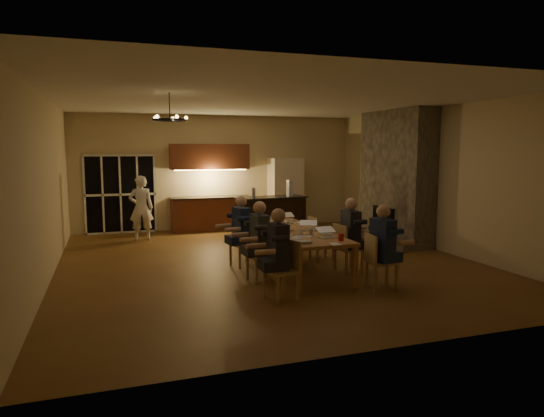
{
  "coord_description": "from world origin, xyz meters",
  "views": [
    {
      "loc": [
        -2.97,
        -9.09,
        2.27
      ],
      "look_at": [
        0.19,
        0.3,
        1.04
      ],
      "focal_mm": 32.0,
      "sensor_mm": 36.0,
      "label": 1
    }
  ],
  "objects_px": {
    "refrigerator": "(285,193)",
    "chair_left_far": "(243,243)",
    "redcup_mid": "(266,225)",
    "bar_bottle": "(254,193)",
    "plate_near": "(326,234)",
    "laptop_a": "(302,235)",
    "laptop_b": "(328,231)",
    "chair_left_near": "(281,270)",
    "person_left_far": "(241,231)",
    "mug_back": "(266,223)",
    "person_right_mid": "(351,235)",
    "redcup_far": "(277,217)",
    "chair_right_mid": "(349,248)",
    "plate_left": "(295,239)",
    "mug_front": "(301,232)",
    "can_silver": "(311,233)",
    "chair_right_near": "(382,261)",
    "laptop_d": "(308,224)",
    "mug_mid": "(288,223)",
    "can_cola": "(264,217)",
    "chandelier": "(170,120)",
    "person_left_mid": "(260,241)",
    "redcup_near": "(341,237)",
    "laptop_f": "(288,216)",
    "bar_blender": "(290,188)",
    "plate_far": "(300,223)",
    "chair_left_mid": "(261,255)",
    "laptop_c": "(283,224)",
    "person_right_near": "(382,247)",
    "person_left_near": "(278,254)",
    "dining_table": "(294,250)",
    "standing_person": "(141,208)",
    "bar_island": "(271,218)",
    "laptop_e": "(268,217)",
    "chair_right_far": "(322,238)"
  },
  "relations": [
    {
      "from": "chair_left_near",
      "to": "chair_left_far",
      "type": "distance_m",
      "value": 2.21
    },
    {
      "from": "redcup_mid",
      "to": "bar_bottle",
      "type": "relative_size",
      "value": 0.5
    },
    {
      "from": "person_left_near",
      "to": "plate_near",
      "type": "bearing_deg",
      "value": 129.44
    },
    {
      "from": "laptop_a",
      "to": "plate_near",
      "type": "height_order",
      "value": "laptop_a"
    },
    {
      "from": "refrigerator",
      "to": "chandelier",
      "type": "relative_size",
      "value": 3.47
    },
    {
      "from": "chair_left_far",
      "to": "person_right_mid",
      "type": "bearing_deg",
      "value": 42.19
    },
    {
      "from": "refrigerator",
      "to": "dining_table",
      "type": "height_order",
      "value": "refrigerator"
    },
    {
      "from": "mug_back",
      "to": "plate_left",
      "type": "distance_m",
      "value": 1.59
    },
    {
      "from": "chair_right_far",
      "to": "person_left_far",
      "type": "bearing_deg",
      "value": 88.55
    },
    {
      "from": "chair_right_mid",
      "to": "can_silver",
      "type": "distance_m",
      "value": 0.96
    },
    {
      "from": "mug_front",
      "to": "plate_near",
      "type": "height_order",
      "value": "mug_front"
    },
    {
      "from": "laptop_d",
      "to": "mug_mid",
      "type": "height_order",
      "value": "laptop_d"
    },
    {
      "from": "mug_front",
      "to": "can_silver",
      "type": "relative_size",
      "value": 0.83
    },
    {
      "from": "chair_left_far",
      "to": "can_silver",
      "type": "distance_m",
      "value": 1.58
    },
    {
      "from": "person_left_near",
      "to": "can_cola",
      "type": "bearing_deg",
      "value": 167.54
    },
    {
      "from": "redcup_far",
      "to": "plate_near",
      "type": "relative_size",
      "value": 0.53
    },
    {
      "from": "laptop_e",
      "to": "can_silver",
      "type": "height_order",
      "value": "laptop_e"
    },
    {
      "from": "chair_left_near",
      "to": "chandelier",
      "type": "xyz_separation_m",
      "value": [
        -1.4,
        1.63,
        2.31
      ]
    },
    {
      "from": "refrigerator",
      "to": "chair_left_far",
      "type": "relative_size",
      "value": 2.25
    },
    {
      "from": "laptop_b",
      "to": "chair_left_near",
      "type": "bearing_deg",
      "value": -147.52
    },
    {
      "from": "bar_island",
      "to": "chair_left_far",
      "type": "bearing_deg",
      "value": -126.03
    },
    {
      "from": "laptop_e",
      "to": "bar_bottle",
      "type": "distance_m",
      "value": 1.96
    },
    {
      "from": "chair_right_near",
      "to": "mug_front",
      "type": "height_order",
      "value": "chair_right_near"
    },
    {
      "from": "person_left_far",
      "to": "dining_table",
      "type": "bearing_deg",
      "value": 48.77
    },
    {
      "from": "standing_person",
      "to": "plate_near",
      "type": "relative_size",
      "value": 7.1
    },
    {
      "from": "dining_table",
      "to": "plate_near",
      "type": "xyz_separation_m",
      "value": [
        0.38,
        -0.58,
        0.38
      ]
    },
    {
      "from": "laptop_b",
      "to": "plate_far",
      "type": "xyz_separation_m",
      "value": [
        0.14,
        1.64,
        -0.1
      ]
    },
    {
      "from": "dining_table",
      "to": "laptop_f",
      "type": "height_order",
      "value": "laptop_f"
    },
    {
      "from": "laptop_d",
      "to": "bar_bottle",
      "type": "bearing_deg",
      "value": 118.51
    },
    {
      "from": "person_left_far",
      "to": "mug_back",
      "type": "relative_size",
      "value": 13.8
    },
    {
      "from": "chair_right_mid",
      "to": "mug_front",
      "type": "relative_size",
      "value": 8.9
    },
    {
      "from": "person_right_mid",
      "to": "plate_near",
      "type": "height_order",
      "value": "person_right_mid"
    },
    {
      "from": "plate_near",
      "to": "bar_bottle",
      "type": "xyz_separation_m",
      "value": [
        -0.3,
        3.53,
        0.44
      ]
    },
    {
      "from": "chair_right_mid",
      "to": "plate_left",
      "type": "distance_m",
      "value": 1.33
    },
    {
      "from": "standing_person",
      "to": "laptop_a",
      "type": "relative_size",
      "value": 5.05
    },
    {
      "from": "redcup_near",
      "to": "bar_blender",
      "type": "relative_size",
      "value": 0.3
    },
    {
      "from": "plate_far",
      "to": "chair_right_far",
      "type": "bearing_deg",
      "value": -20.6
    },
    {
      "from": "chair_left_near",
      "to": "plate_far",
      "type": "relative_size",
      "value": 3.49
    },
    {
      "from": "dining_table",
      "to": "standing_person",
      "type": "bearing_deg",
      "value": 122.35
    },
    {
      "from": "redcup_far",
      "to": "can_cola",
      "type": "relative_size",
      "value": 1.0
    },
    {
      "from": "chair_left_mid",
      "to": "laptop_c",
      "type": "distance_m",
      "value": 0.96
    },
    {
      "from": "person_left_mid",
      "to": "redcup_near",
      "type": "bearing_deg",
      "value": 56.47
    },
    {
      "from": "chair_right_mid",
      "to": "bar_bottle",
      "type": "distance_m",
      "value": 3.59
    },
    {
      "from": "chair_left_near",
      "to": "bar_island",
      "type": "bearing_deg",
      "value": 147.78
    },
    {
      "from": "can_cola",
      "to": "refrigerator",
      "type": "bearing_deg",
      "value": 62.84
    },
    {
      "from": "chair_right_near",
      "to": "person_right_near",
      "type": "relative_size",
      "value": 0.64
    },
    {
      "from": "laptop_f",
      "to": "plate_left",
      "type": "distance_m",
      "value": 2.06
    },
    {
      "from": "laptop_a",
      "to": "can_silver",
      "type": "relative_size",
      "value": 2.67
    },
    {
      "from": "chair_left_near",
      "to": "laptop_f",
      "type": "xyz_separation_m",
      "value": [
        1.13,
        2.74,
        0.42
      ]
    },
    {
      "from": "chair_left_far",
      "to": "person_left_far",
      "type": "bearing_deg",
      "value": -88.08
    }
  ]
}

